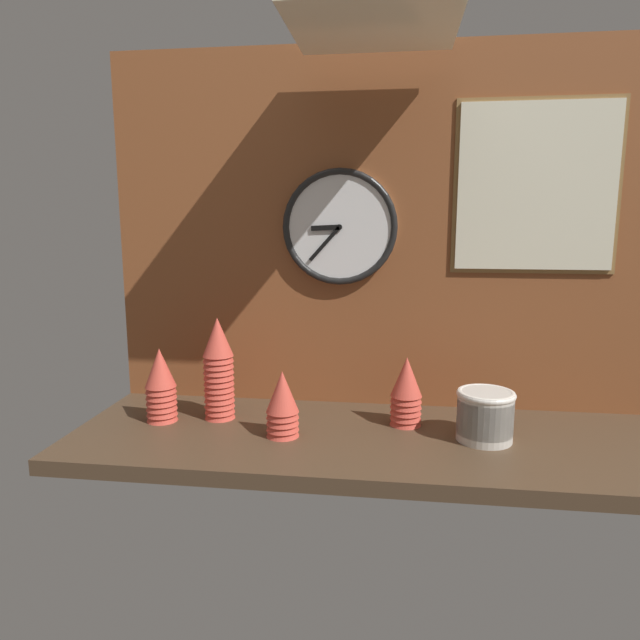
{
  "coord_description": "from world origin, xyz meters",
  "views": [
    {
      "loc": [
        0.05,
        -1.45,
        0.56
      ],
      "look_at": [
        -0.14,
        0.04,
        0.3
      ],
      "focal_mm": 32.0,
      "sensor_mm": 36.0,
      "label": 1
    }
  ],
  "objects_px": {
    "cup_stack_left": "(219,368)",
    "cup_stack_center_right": "(406,391)",
    "bowl_stack_right": "(485,414)",
    "cup_stack_center_left": "(282,404)",
    "menu_board": "(536,187)",
    "wall_clock": "(340,227)",
    "cup_stack_far_left": "(161,385)"
  },
  "relations": [
    {
      "from": "cup_stack_far_left",
      "to": "cup_stack_left",
      "type": "distance_m",
      "value": 0.17
    },
    {
      "from": "cup_stack_far_left",
      "to": "cup_stack_center_left",
      "type": "distance_m",
      "value": 0.37
    },
    {
      "from": "cup_stack_left",
      "to": "wall_clock",
      "type": "xyz_separation_m",
      "value": [
        0.32,
        0.17,
        0.39
      ]
    },
    {
      "from": "cup_stack_center_left",
      "to": "menu_board",
      "type": "height_order",
      "value": "menu_board"
    },
    {
      "from": "cup_stack_far_left",
      "to": "cup_stack_center_right",
      "type": "relative_size",
      "value": 1.09
    },
    {
      "from": "menu_board",
      "to": "cup_stack_center_right",
      "type": "bearing_deg",
      "value": -154.35
    },
    {
      "from": "cup_stack_far_left",
      "to": "cup_stack_center_right",
      "type": "xyz_separation_m",
      "value": [
        0.68,
        0.06,
        -0.01
      ]
    },
    {
      "from": "cup_stack_center_right",
      "to": "cup_stack_center_left",
      "type": "bearing_deg",
      "value": -158.54
    },
    {
      "from": "cup_stack_left",
      "to": "cup_stack_center_right",
      "type": "xyz_separation_m",
      "value": [
        0.53,
        0.02,
        -0.05
      ]
    },
    {
      "from": "cup_stack_left",
      "to": "cup_stack_center_right",
      "type": "distance_m",
      "value": 0.53
    },
    {
      "from": "cup_stack_far_left",
      "to": "menu_board",
      "type": "height_order",
      "value": "menu_board"
    },
    {
      "from": "cup_stack_center_right",
      "to": "wall_clock",
      "type": "bearing_deg",
      "value": 142.14
    },
    {
      "from": "cup_stack_center_left",
      "to": "cup_stack_center_right",
      "type": "distance_m",
      "value": 0.34
    },
    {
      "from": "bowl_stack_right",
      "to": "cup_stack_center_left",
      "type": "bearing_deg",
      "value": -175.42
    },
    {
      "from": "cup_stack_center_right",
      "to": "bowl_stack_right",
      "type": "distance_m",
      "value": 0.22
    },
    {
      "from": "cup_stack_center_left",
      "to": "menu_board",
      "type": "distance_m",
      "value": 0.92
    },
    {
      "from": "bowl_stack_right",
      "to": "wall_clock",
      "type": "bearing_deg",
      "value": 148.98
    },
    {
      "from": "cup_stack_far_left",
      "to": "cup_stack_center_right",
      "type": "bearing_deg",
      "value": 4.85
    },
    {
      "from": "cup_stack_center_right",
      "to": "bowl_stack_right",
      "type": "height_order",
      "value": "cup_stack_center_right"
    },
    {
      "from": "cup_stack_left",
      "to": "wall_clock",
      "type": "relative_size",
      "value": 0.86
    },
    {
      "from": "cup_stack_left",
      "to": "menu_board",
      "type": "bearing_deg",
      "value": 11.73
    },
    {
      "from": "bowl_stack_right",
      "to": "cup_stack_far_left",
      "type": "bearing_deg",
      "value": 178.27
    },
    {
      "from": "cup_stack_center_left",
      "to": "cup_stack_center_right",
      "type": "xyz_separation_m",
      "value": [
        0.32,
        0.13,
        0.01
      ]
    },
    {
      "from": "cup_stack_left",
      "to": "menu_board",
      "type": "distance_m",
      "value": 1.02
    },
    {
      "from": "bowl_stack_right",
      "to": "menu_board",
      "type": "bearing_deg",
      "value": 59.72
    },
    {
      "from": "wall_clock",
      "to": "menu_board",
      "type": "height_order",
      "value": "menu_board"
    },
    {
      "from": "cup_stack_center_left",
      "to": "cup_stack_left",
      "type": "relative_size",
      "value": 0.6
    },
    {
      "from": "cup_stack_left",
      "to": "cup_stack_center_right",
      "type": "relative_size",
      "value": 1.52
    },
    {
      "from": "menu_board",
      "to": "cup_stack_far_left",
      "type": "bearing_deg",
      "value": -167.7
    },
    {
      "from": "bowl_stack_right",
      "to": "menu_board",
      "type": "xyz_separation_m",
      "value": [
        0.15,
        0.25,
        0.58
      ]
    },
    {
      "from": "cup_stack_center_left",
      "to": "bowl_stack_right",
      "type": "distance_m",
      "value": 0.52
    },
    {
      "from": "cup_stack_center_left",
      "to": "cup_stack_left",
      "type": "bearing_deg",
      "value": 151.61
    }
  ]
}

